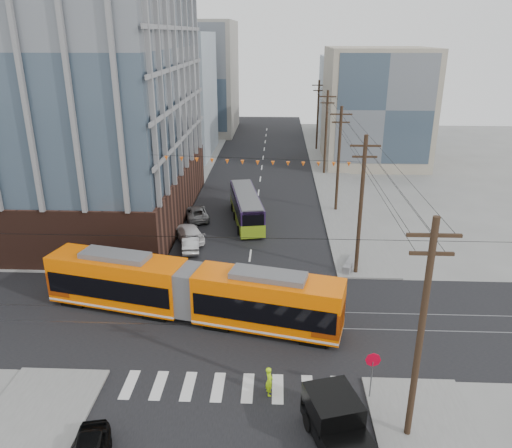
{
  "coord_description": "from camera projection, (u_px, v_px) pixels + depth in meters",
  "views": [
    {
      "loc": [
        2.19,
        -24.71,
        17.73
      ],
      "look_at": [
        0.65,
        10.4,
        4.28
      ],
      "focal_mm": 35.0,
      "sensor_mm": 36.0,
      "label": 1
    }
  ],
  "objects": [
    {
      "name": "parked_car_silver",
      "position": [
        190.0,
        243.0,
        43.49
      ],
      "size": [
        2.1,
        4.27,
        1.35
      ],
      "primitive_type": "imported",
      "rotation": [
        0.0,
        0.0,
        3.31
      ],
      "color": "#AAAAAA",
      "rests_on": "ground"
    },
    {
      "name": "bg_bldg_ne_near",
      "position": [
        375.0,
        107.0,
        70.76
      ],
      "size": [
        14.0,
        14.0,
        16.0
      ],
      "primitive_type": "cube",
      "color": "gray",
      "rests_on": "ground"
    },
    {
      "name": "bg_bldg_ne_far",
      "position": [
        366.0,
        97.0,
        89.69
      ],
      "size": [
        16.0,
        16.0,
        14.0
      ],
      "primitive_type": "cube",
      "color": "#8C99A5",
      "rests_on": "ground"
    },
    {
      "name": "stop_sign",
      "position": [
        371.0,
        378.0,
        25.43
      ],
      "size": [
        0.82,
        0.82,
        2.61
      ],
      "primitive_type": null,
      "rotation": [
        0.0,
        0.0,
        0.04
      ],
      "color": "#BF001B",
      "rests_on": "ground"
    },
    {
      "name": "parked_car_white",
      "position": [
        189.0,
        233.0,
        45.53
      ],
      "size": [
        3.96,
        5.41,
        1.46
      ],
      "primitive_type": "imported",
      "rotation": [
        0.0,
        0.0,
        3.58
      ],
      "color": "silver",
      "rests_on": "ground"
    },
    {
      "name": "city_bus",
      "position": [
        246.0,
        207.0,
        49.85
      ],
      "size": [
        4.15,
        10.83,
        3.0
      ],
      "primitive_type": null,
      "rotation": [
        0.0,
        0.0,
        0.18
      ],
      "color": "#25153B",
      "rests_on": "ground"
    },
    {
      "name": "bg_bldg_nw_near",
      "position": [
        152.0,
        95.0,
        75.48
      ],
      "size": [
        18.0,
        16.0,
        18.0
      ],
      "primitive_type": "cube",
      "color": "#8C99A5",
      "rests_on": "ground"
    },
    {
      "name": "ground",
      "position": [
        237.0,
        354.0,
        29.48
      ],
      "size": [
        160.0,
        160.0,
        0.0
      ],
      "primitive_type": "plane",
      "color": "slate"
    },
    {
      "name": "office_building",
      "position": [
        21.0,
        73.0,
        46.74
      ],
      "size": [
        30.0,
        25.0,
        28.6
      ],
      "primitive_type": "cube",
      "color": "#381E16",
      "rests_on": "ground"
    },
    {
      "name": "utility_pole_near",
      "position": [
        420.0,
        336.0,
        21.57
      ],
      "size": [
        0.3,
        0.3,
        11.0
      ],
      "primitive_type": "cylinder",
      "color": "black",
      "rests_on": "ground"
    },
    {
      "name": "pedestrian",
      "position": [
        269.0,
        381.0,
        25.91
      ],
      "size": [
        0.44,
        0.63,
        1.66
      ],
      "primitive_type": "imported",
      "rotation": [
        0.0,
        0.0,
        1.65
      ],
      "color": "#B5F10F",
      "rests_on": "ground"
    },
    {
      "name": "utility_pole_far",
      "position": [
        318.0,
        116.0,
        79.42
      ],
      "size": [
        0.3,
        0.3,
        11.0
      ],
      "primitive_type": "cylinder",
      "color": "black",
      "rests_on": "ground"
    },
    {
      "name": "jersey_barrier",
      "position": [
        351.0,
        263.0,
        40.39
      ],
      "size": [
        2.02,
        3.63,
        0.72
      ],
      "primitive_type": "cube",
      "rotation": [
        0.0,
        0.0,
        -0.36
      ],
      "color": "gray",
      "rests_on": "ground"
    },
    {
      "name": "parked_car_grey",
      "position": [
        196.0,
        213.0,
        50.73
      ],
      "size": [
        3.39,
        5.14,
        1.31
      ],
      "primitive_type": "imported",
      "rotation": [
        0.0,
        0.0,
        3.42
      ],
      "color": "#5D5D5D",
      "rests_on": "ground"
    },
    {
      "name": "bg_bldg_nw_far",
      "position": [
        193.0,
        78.0,
        93.67
      ],
      "size": [
        16.0,
        18.0,
        20.0
      ],
      "primitive_type": "cube",
      "color": "gray",
      "rests_on": "ground"
    },
    {
      "name": "pickup_truck",
      "position": [
        347.0,
        441.0,
        21.82
      ],
      "size": [
        3.88,
        6.54,
        2.09
      ],
      "primitive_type": null,
      "rotation": [
        0.0,
        0.0,
        0.29
      ],
      "color": "black",
      "rests_on": "ground"
    },
    {
      "name": "streetcar",
      "position": [
        190.0,
        291.0,
        32.69
      ],
      "size": [
        20.11,
        7.45,
        3.86
      ],
      "primitive_type": null,
      "rotation": [
        0.0,
        0.0,
        -0.24
      ],
      "color": "#FD6300",
      "rests_on": "ground"
    }
  ]
}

